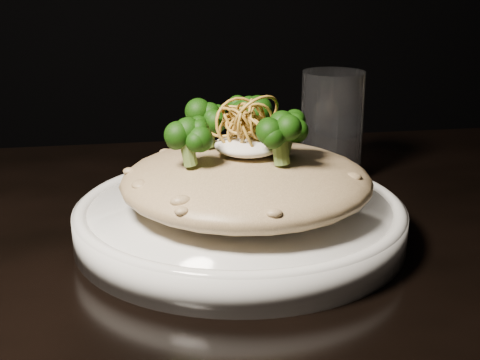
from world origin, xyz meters
The scene contains 7 objects.
table centered at (0.00, 0.00, 0.67)m, with size 1.10×0.80×0.75m.
plate centered at (-0.03, 0.05, 0.77)m, with size 0.30×0.30×0.03m, color silver.
risotto centered at (-0.03, 0.04, 0.81)m, with size 0.22×0.22×0.05m, color brown.
broccoli centered at (-0.03, 0.05, 0.85)m, with size 0.14×0.14×0.05m, color black, non-canonical shape.
cheese centered at (-0.03, 0.04, 0.84)m, with size 0.06×0.06×0.02m, color silver.
shallots centered at (-0.03, 0.04, 0.86)m, with size 0.05×0.05×0.03m, color brown, non-canonical shape.
drinking_glass centered at (0.10, 0.20, 0.81)m, with size 0.07×0.07×0.12m, color silver.
Camera 1 is at (-0.12, -0.51, 0.99)m, focal length 50.00 mm.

